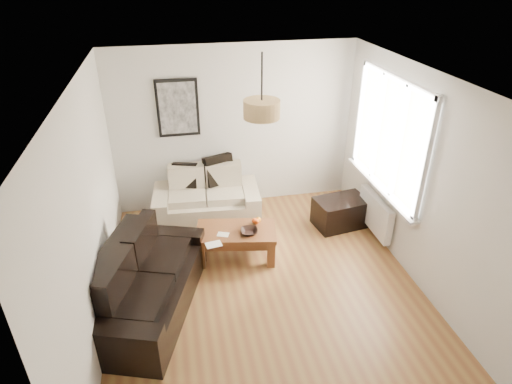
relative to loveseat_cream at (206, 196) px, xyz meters
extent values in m
plane|color=brown|center=(0.54, -1.78, -0.40)|extent=(4.50, 4.50, 0.00)
cube|color=white|center=(2.36, -0.98, -0.02)|extent=(0.10, 0.90, 0.52)
cylinder|color=tan|center=(0.54, -1.48, 1.83)|extent=(0.40, 0.40, 0.20)
cube|color=black|center=(1.99, -0.60, -0.18)|extent=(0.85, 0.62, 0.45)
cube|color=black|center=(-0.30, 0.20, 0.30)|extent=(0.40, 0.23, 0.38)
cube|color=black|center=(0.24, 0.20, 0.34)|extent=(0.48, 0.30, 0.46)
imported|color=black|center=(0.45, -1.19, 0.06)|extent=(0.27, 0.27, 0.06)
sphere|color=#FF5A15|center=(0.59, -0.98, 0.08)|extent=(0.08, 0.08, 0.07)
sphere|color=orange|center=(0.62, -0.95, 0.08)|extent=(0.10, 0.10, 0.08)
sphere|color=#DC4712|center=(0.57, -0.96, 0.08)|extent=(0.09, 0.09, 0.08)
cube|color=white|center=(-0.05, -1.35, 0.04)|extent=(0.22, 0.17, 0.01)
camera|label=1|loc=(-0.44, -5.88, 3.28)|focal=30.28mm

